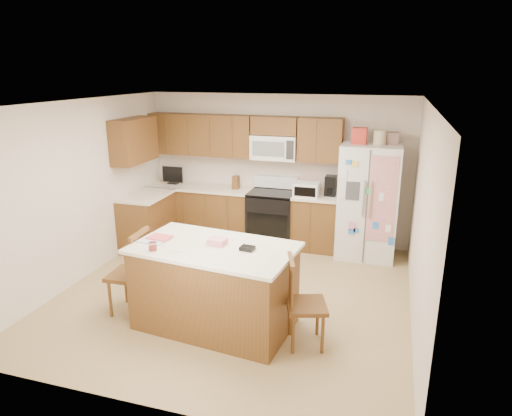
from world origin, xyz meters
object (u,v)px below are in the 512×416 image
(windsor_chair_back, at_px, (232,268))
(windsor_chair_right, at_px, (304,305))
(island, at_px, (215,286))
(stove, at_px, (272,217))
(refrigerator, at_px, (368,200))
(windsor_chair_left, at_px, (130,274))

(windsor_chair_back, distance_m, windsor_chair_right, 1.25)
(island, bearing_deg, windsor_chair_right, -5.01)
(stove, xyz_separation_m, refrigerator, (1.57, -0.06, 0.45))
(refrigerator, distance_m, windsor_chair_left, 3.77)
(refrigerator, relative_size, island, 1.07)
(island, xyz_separation_m, windsor_chair_back, (0.00, 0.57, -0.03))
(stove, height_order, windsor_chair_left, stove)
(windsor_chair_back, height_order, windsor_chair_right, windsor_chair_right)
(stove, distance_m, windsor_chair_back, 2.16)
(windsor_chair_right, bearing_deg, stove, 111.29)
(windsor_chair_left, height_order, windsor_chair_right, windsor_chair_left)
(windsor_chair_left, bearing_deg, windsor_chair_right, -2.30)
(stove, xyz_separation_m, windsor_chair_left, (-1.06, -2.74, 0.03))
(refrigerator, relative_size, windsor_chair_left, 1.92)
(windsor_chair_back, bearing_deg, island, -90.07)
(refrigerator, bearing_deg, windsor_chair_left, -134.47)
(refrigerator, xyz_separation_m, windsor_chair_back, (-1.53, -2.09, -0.45))
(island, height_order, windsor_chair_left, island)
(windsor_chair_left, xyz_separation_m, windsor_chair_right, (2.16, -0.09, -0.03))
(island, relative_size, windsor_chair_back, 1.93)
(refrigerator, xyz_separation_m, island, (-1.53, -2.67, -0.42))
(windsor_chair_left, bearing_deg, island, 0.34)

